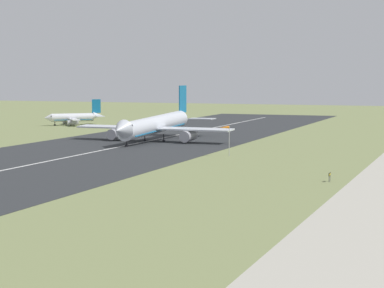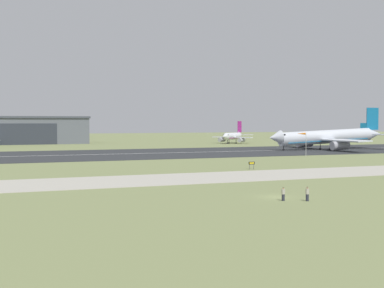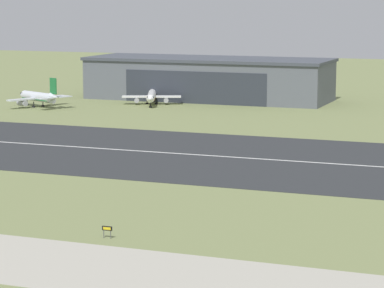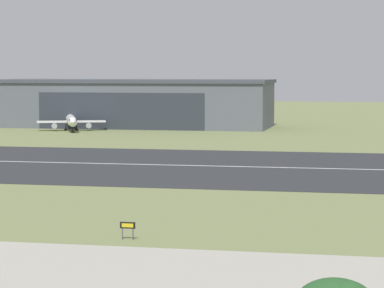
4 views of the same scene
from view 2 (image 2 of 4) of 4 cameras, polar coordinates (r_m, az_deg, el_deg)
name	(u,v)px [view 2 (image 2 of 4)]	position (r m, az deg, el deg)	size (l,w,h in m)	color
ground_plane	(158,167)	(118.59, -3.65, -2.50)	(695.31, 695.31, 0.00)	#7A8451
runway_strip	(107,154)	(167.11, -9.04, -1.09)	(455.31, 54.88, 0.06)	#2B2D30
runway_centreline	(107,154)	(167.11, -9.04, -1.08)	(409.78, 0.70, 0.01)	silver
taxiway_road	(200,178)	(96.11, 0.83, -3.62)	(341.48, 17.73, 0.05)	#B2AD9E
hangar_building	(4,130)	(256.31, -19.38, 1.41)	(73.48, 24.90, 12.59)	slate
airplane_landing	(327,137)	(198.70, 14.16, 0.69)	(47.54, 46.03, 15.34)	silver
airplane_parked_west	(233,136)	(248.70, 4.35, 0.82)	(18.76, 19.54, 10.38)	silver
airplane_parked_far_east	(345,137)	(273.52, 16.05, 0.76)	(19.80, 21.09, 9.49)	silver
windsock_pole	(302,135)	(156.04, 11.64, 0.93)	(2.25, 2.04, 6.98)	#B7B7BC
runway_sign	(252,164)	(114.31, 6.38, -2.10)	(1.39, 0.13, 1.59)	#4C4C51
spectator_left	(283,194)	(69.35, 9.71, -5.25)	(0.40, 0.24, 1.74)	#282B38
spectator_right	(307,193)	(69.63, 12.20, -5.18)	(0.40, 0.24, 1.84)	#282B38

